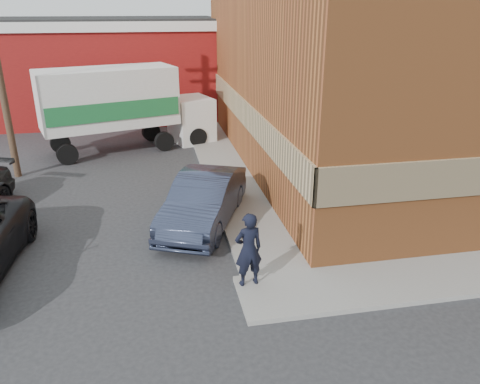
{
  "coord_description": "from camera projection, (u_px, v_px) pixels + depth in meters",
  "views": [
    {
      "loc": [
        -2.19,
        -9.68,
        6.28
      ],
      "look_at": [
        0.03,
        1.82,
        1.58
      ],
      "focal_mm": 35.0,
      "sensor_mm": 36.0,
      "label": 1
    }
  ],
  "objects": [
    {
      "name": "ground",
      "position": [
        253.0,
        278.0,
        11.55
      ],
      "size": [
        90.0,
        90.0,
        0.0
      ],
      "primitive_type": "plane",
      "color": "#28282B",
      "rests_on": "ground"
    },
    {
      "name": "brick_building",
      "position": [
        407.0,
        46.0,
        19.49
      ],
      "size": [
        14.25,
        18.25,
        9.36
      ],
      "color": "#9E5528",
      "rests_on": "ground"
    },
    {
      "name": "sidewalk_west",
      "position": [
        221.0,
        163.0,
        19.83
      ],
      "size": [
        1.8,
        18.0,
        0.12
      ],
      "primitive_type": "cube",
      "color": "gray",
      "rests_on": "ground"
    },
    {
      "name": "warehouse",
      "position": [
        82.0,
        68.0,
        27.67
      ],
      "size": [
        16.3,
        8.3,
        5.6
      ],
      "color": "maroon",
      "rests_on": "ground"
    },
    {
      "name": "man",
      "position": [
        248.0,
        250.0,
        10.78
      ],
      "size": [
        0.73,
        0.54,
        1.83
      ],
      "primitive_type": "imported",
      "rotation": [
        0.0,
        0.0,
        3.3
      ],
      "color": "black",
      "rests_on": "sidewalk_south"
    },
    {
      "name": "sedan",
      "position": [
        204.0,
        200.0,
        14.15
      ],
      "size": [
        3.39,
        5.03,
        1.57
      ],
      "primitive_type": "imported",
      "rotation": [
        0.0,
        0.0,
        -0.4
      ],
      "color": "#2C334A",
      "rests_on": "ground"
    },
    {
      "name": "box_truck",
      "position": [
        125.0,
        103.0,
        21.05
      ],
      "size": [
        7.91,
        4.36,
        3.74
      ],
      "rotation": [
        0.0,
        0.0,
        0.3
      ],
      "color": "white",
      "rests_on": "ground"
    }
  ]
}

